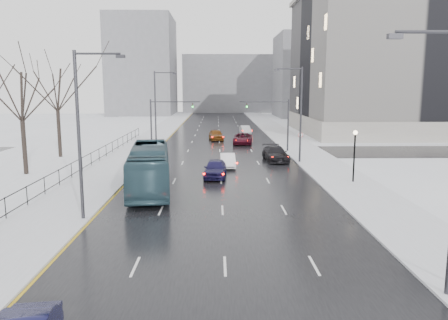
{
  "coord_description": "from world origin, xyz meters",
  "views": [
    {
      "loc": [
        -0.34,
        -5.41,
        7.91
      ],
      "look_at": [
        0.18,
        27.07,
        2.5
      ],
      "focal_mm": 35.0,
      "sensor_mm": 36.0,
      "label": 1
    }
  ],
  "objects_px": {
    "sedan_center_far": "(216,135)",
    "sedan_right_distant": "(245,130)",
    "streetlight_l_far": "(157,105)",
    "sedan_right_far": "(275,154)",
    "mast_signal_left": "(160,119)",
    "tree_park_d": "(26,175)",
    "sedan_right_near": "(228,160)",
    "streetlight_l_near": "(82,127)",
    "sedan_center_near": "(215,168)",
    "mast_signal_right": "(279,119)",
    "lamppost_r_mid": "(355,149)",
    "bus": "(149,168)",
    "sedan_right_cross": "(243,139)",
    "tree_park_e": "(61,158)",
    "streetlight_r_mid": "(299,110)",
    "no_uturn_sign": "(300,137)"
  },
  "relations": [
    {
      "from": "streetlight_l_near",
      "to": "bus",
      "type": "bearing_deg",
      "value": 71.87
    },
    {
      "from": "sedan_right_near",
      "to": "sedan_right_far",
      "type": "height_order",
      "value": "sedan_right_far"
    },
    {
      "from": "tree_park_d",
      "to": "streetlight_l_far",
      "type": "distance_m",
      "value": 21.17
    },
    {
      "from": "sedan_center_far",
      "to": "sedan_right_distant",
      "type": "bearing_deg",
      "value": 53.63
    },
    {
      "from": "tree_park_d",
      "to": "tree_park_e",
      "type": "xyz_separation_m",
      "value": [
        -0.4,
        10.0,
        0.0
      ]
    },
    {
      "from": "sedan_center_near",
      "to": "sedan_center_far",
      "type": "bearing_deg",
      "value": 93.62
    },
    {
      "from": "streetlight_l_near",
      "to": "mast_signal_left",
      "type": "height_order",
      "value": "streetlight_l_near"
    },
    {
      "from": "mast_signal_left",
      "to": "lamppost_r_mid",
      "type": "bearing_deg",
      "value": -44.48
    },
    {
      "from": "tree_park_d",
      "to": "sedan_center_near",
      "type": "relative_size",
      "value": 2.66
    },
    {
      "from": "tree_park_e",
      "to": "streetlight_l_far",
      "type": "height_order",
      "value": "streetlight_l_far"
    },
    {
      "from": "mast_signal_right",
      "to": "mast_signal_left",
      "type": "distance_m",
      "value": 14.65
    },
    {
      "from": "mast_signal_left",
      "to": "bus",
      "type": "bearing_deg",
      "value": -85.08
    },
    {
      "from": "sedan_right_near",
      "to": "sedan_center_far",
      "type": "distance_m",
      "value": 22.77
    },
    {
      "from": "tree_park_e",
      "to": "streetlight_r_mid",
      "type": "height_order",
      "value": "streetlight_r_mid"
    },
    {
      "from": "streetlight_r_mid",
      "to": "no_uturn_sign",
      "type": "xyz_separation_m",
      "value": [
        1.03,
        4.0,
        -3.32
      ]
    },
    {
      "from": "sedan_right_cross",
      "to": "sedan_right_far",
      "type": "bearing_deg",
      "value": -73.43
    },
    {
      "from": "tree_park_d",
      "to": "sedan_right_far",
      "type": "distance_m",
      "value": 24.87
    },
    {
      "from": "mast_signal_right",
      "to": "sedan_right_distant",
      "type": "bearing_deg",
      "value": 97.66
    },
    {
      "from": "sedan_right_cross",
      "to": "sedan_right_far",
      "type": "xyz_separation_m",
      "value": [
        2.73,
        -14.3,
        0.02
      ]
    },
    {
      "from": "streetlight_l_far",
      "to": "sedan_right_cross",
      "type": "height_order",
      "value": "streetlight_l_far"
    },
    {
      "from": "lamppost_r_mid",
      "to": "sedan_right_near",
      "type": "distance_m",
      "value": 12.89
    },
    {
      "from": "sedan_center_near",
      "to": "streetlight_l_near",
      "type": "bearing_deg",
      "value": -117.94
    },
    {
      "from": "sedan_right_cross",
      "to": "lamppost_r_mid",
      "type": "bearing_deg",
      "value": -67.37
    },
    {
      "from": "bus",
      "to": "sedan_center_far",
      "type": "relative_size",
      "value": 2.58
    },
    {
      "from": "tree_park_e",
      "to": "lamppost_r_mid",
      "type": "xyz_separation_m",
      "value": [
        29.2,
        -14.0,
        2.94
      ]
    },
    {
      "from": "sedan_center_far",
      "to": "tree_park_e",
      "type": "bearing_deg",
      "value": -144.41
    },
    {
      "from": "tree_park_e",
      "to": "bus",
      "type": "bearing_deg",
      "value": -51.99
    },
    {
      "from": "bus",
      "to": "sedan_right_far",
      "type": "bearing_deg",
      "value": 41.93
    },
    {
      "from": "streetlight_l_near",
      "to": "mast_signal_right",
      "type": "height_order",
      "value": "streetlight_l_near"
    },
    {
      "from": "mast_signal_right",
      "to": "sedan_right_near",
      "type": "relative_size",
      "value": 1.55
    },
    {
      "from": "mast_signal_left",
      "to": "tree_park_d",
      "type": "bearing_deg",
      "value": -126.8
    },
    {
      "from": "tree_park_d",
      "to": "mast_signal_left",
      "type": "relative_size",
      "value": 1.92
    },
    {
      "from": "sedan_center_near",
      "to": "no_uturn_sign",
      "type": "bearing_deg",
      "value": 53.52
    },
    {
      "from": "streetlight_l_near",
      "to": "sedan_right_far",
      "type": "relative_size",
      "value": 1.83
    },
    {
      "from": "no_uturn_sign",
      "to": "sedan_right_near",
      "type": "relative_size",
      "value": 0.64
    },
    {
      "from": "lamppost_r_mid",
      "to": "sedan_right_distant",
      "type": "height_order",
      "value": "lamppost_r_mid"
    },
    {
      "from": "streetlight_r_mid",
      "to": "sedan_right_far",
      "type": "relative_size",
      "value": 1.83
    },
    {
      "from": "streetlight_l_far",
      "to": "sedan_right_far",
      "type": "distance_m",
      "value": 18.44
    },
    {
      "from": "streetlight_l_near",
      "to": "sedan_right_far",
      "type": "xyz_separation_m",
      "value": [
        14.16,
        21.2,
        -4.79
      ]
    },
    {
      "from": "streetlight_r_mid",
      "to": "no_uturn_sign",
      "type": "distance_m",
      "value": 5.3
    },
    {
      "from": "tree_park_e",
      "to": "bus",
      "type": "xyz_separation_m",
      "value": [
        12.61,
        -16.13,
        1.76
      ]
    },
    {
      "from": "streetlight_l_near",
      "to": "sedan_right_distant",
      "type": "bearing_deg",
      "value": 75.51
    },
    {
      "from": "tree_park_d",
      "to": "sedan_right_near",
      "type": "bearing_deg",
      "value": 10.54
    },
    {
      "from": "sedan_center_near",
      "to": "sedan_right_cross",
      "type": "height_order",
      "value": "sedan_center_near"
    },
    {
      "from": "tree_park_e",
      "to": "sedan_center_near",
      "type": "bearing_deg",
      "value": -33.05
    },
    {
      "from": "sedan_right_distant",
      "to": "bus",
      "type": "bearing_deg",
      "value": -109.81
    },
    {
      "from": "lamppost_r_mid",
      "to": "sedan_right_cross",
      "type": "distance_m",
      "value": 26.73
    },
    {
      "from": "no_uturn_sign",
      "to": "sedan_center_near",
      "type": "distance_m",
      "value": 15.13
    },
    {
      "from": "streetlight_l_near",
      "to": "sedan_center_near",
      "type": "bearing_deg",
      "value": 58.44
    },
    {
      "from": "mast_signal_right",
      "to": "sedan_right_far",
      "type": "height_order",
      "value": "mast_signal_right"
    }
  ]
}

